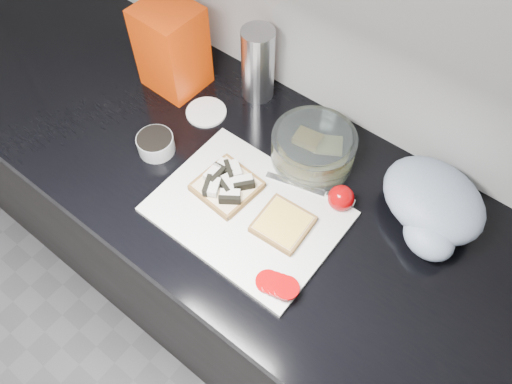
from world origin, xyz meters
TOP-DOWN VIEW (x-y plane):
  - base_cabinet at (0.00, 1.20)m, footprint 3.50×0.60m
  - countertop at (0.00, 1.20)m, footprint 3.50×0.64m
  - cutting_board at (0.05, 1.12)m, footprint 0.40×0.30m
  - bread_left at (-0.03, 1.14)m, footprint 0.14×0.14m
  - bread_right at (0.13, 1.14)m, footprint 0.12×0.12m
  - tomato_slices at (0.20, 1.02)m, footprint 0.10×0.07m
  - knife at (0.15, 1.26)m, footprint 0.21×0.07m
  - seed_tub at (-0.24, 1.13)m, footprint 0.09×0.09m
  - tub_lid at (-0.23, 1.29)m, footprint 0.13×0.13m
  - glass_bowl at (0.07, 1.34)m, footprint 0.20×0.20m
  - bread_bag at (-0.36, 1.33)m, footprint 0.15×0.14m
  - steel_canister at (-0.17, 1.43)m, footprint 0.08×0.08m
  - grocery_bag at (0.36, 1.36)m, footprint 0.28×0.27m
  - whole_tomatoes at (0.19, 1.27)m, footprint 0.06×0.06m

SIDE VIEW (x-z plane):
  - base_cabinet at x=0.00m, z-range 0.00..0.86m
  - countertop at x=0.00m, z-range 0.86..0.90m
  - tub_lid at x=-0.23m, z-range 0.90..0.91m
  - cutting_board at x=0.05m, z-range 0.90..0.91m
  - knife at x=0.15m, z-range 0.91..0.92m
  - bread_right at x=0.13m, z-range 0.91..0.93m
  - tomato_slices at x=0.20m, z-range 0.91..0.93m
  - seed_tub at x=-0.24m, z-range 0.90..0.95m
  - bread_left at x=-0.03m, z-range 0.90..0.95m
  - whole_tomatoes at x=0.19m, z-range 0.90..0.96m
  - glass_bowl at x=0.07m, z-range 0.90..0.98m
  - grocery_bag at x=0.36m, z-range 0.90..1.00m
  - steel_canister at x=-0.17m, z-range 0.90..1.10m
  - bread_bag at x=-0.36m, z-range 0.90..1.13m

